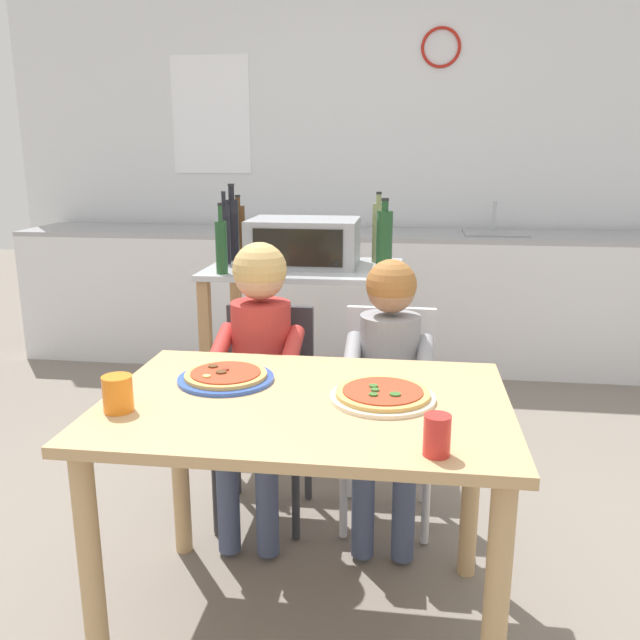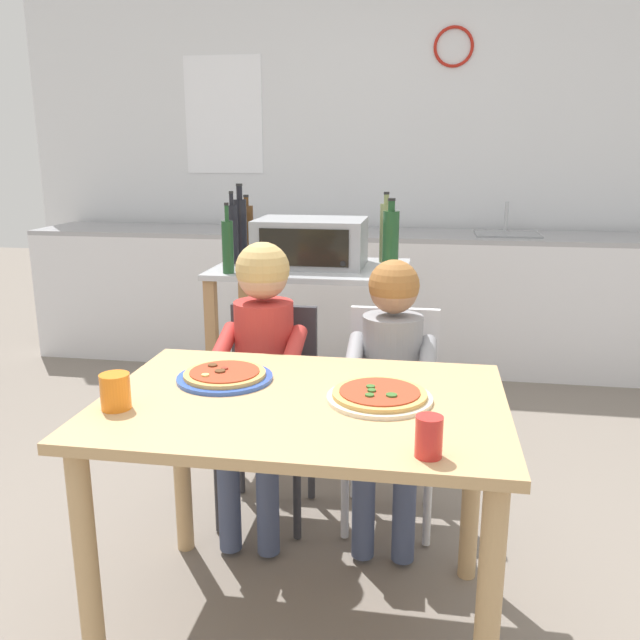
# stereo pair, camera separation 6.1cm
# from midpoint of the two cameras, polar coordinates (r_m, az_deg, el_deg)

# --- Properties ---
(ground_plane) EXTENTS (12.11, 12.11, 0.00)m
(ground_plane) POSITION_cam_midpoint_polar(r_m,az_deg,el_deg) (3.25, 1.65, -11.28)
(ground_plane) COLOR slate
(back_wall_tiled) EXTENTS (5.20, 0.14, 2.70)m
(back_wall_tiled) POSITION_cam_midpoint_polar(r_m,az_deg,el_deg) (4.80, 4.18, 13.67)
(back_wall_tiled) COLOR silver
(back_wall_tiled) RESTS_ON ground
(kitchen_counter) EXTENTS (4.68, 0.60, 1.08)m
(kitchen_counter) POSITION_cam_midpoint_polar(r_m,az_deg,el_deg) (4.50, 3.69, 1.96)
(kitchen_counter) COLOR silver
(kitchen_counter) RESTS_ON ground
(kitchen_island_cart) EXTENTS (0.91, 0.62, 0.87)m
(kitchen_island_cart) POSITION_cam_midpoint_polar(r_m,az_deg,el_deg) (3.21, -1.82, -0.52)
(kitchen_island_cart) COLOR #B7BABF
(kitchen_island_cart) RESTS_ON ground
(toaster_oven) EXTENTS (0.51, 0.38, 0.22)m
(toaster_oven) POSITION_cam_midpoint_polar(r_m,az_deg,el_deg) (3.16, -1.94, 6.69)
(toaster_oven) COLOR #999BA0
(toaster_oven) RESTS_ON kitchen_island_cart
(bottle_brown_beer) EXTENTS (0.07, 0.07, 0.31)m
(bottle_brown_beer) POSITION_cam_midpoint_polar(r_m,az_deg,el_deg) (3.47, -7.52, 7.66)
(bottle_brown_beer) COLOR #4C2D14
(bottle_brown_beer) RESTS_ON kitchen_island_cart
(bottle_tall_green_wine) EXTENTS (0.05, 0.05, 0.31)m
(bottle_tall_green_wine) POSITION_cam_midpoint_polar(r_m,az_deg,el_deg) (2.98, -9.07, 6.29)
(bottle_tall_green_wine) COLOR #1E4723
(bottle_tall_green_wine) RESTS_ON kitchen_island_cart
(bottle_slim_sauce) EXTENTS (0.06, 0.06, 0.34)m
(bottle_slim_sauce) POSITION_cam_midpoint_polar(r_m,az_deg,el_deg) (3.27, 4.49, 7.56)
(bottle_slim_sauce) COLOR olive
(bottle_slim_sauce) RESTS_ON kitchen_island_cart
(bottle_squat_spirits) EXTENTS (0.05, 0.05, 0.35)m
(bottle_squat_spirits) POSITION_cam_midpoint_polar(r_m,az_deg,el_deg) (3.25, -8.73, 7.36)
(bottle_squat_spirits) COLOR black
(bottle_squat_spirits) RESTS_ON kitchen_island_cart
(bottle_clear_vinegar) EXTENTS (0.07, 0.07, 0.33)m
(bottle_clear_vinegar) POSITION_cam_midpoint_polar(r_m,az_deg,el_deg) (3.00, 4.97, 6.86)
(bottle_clear_vinegar) COLOR #1E4723
(bottle_clear_vinegar) RESTS_ON kitchen_island_cart
(bottle_dark_olive_oil) EXTENTS (0.06, 0.06, 0.38)m
(bottle_dark_olive_oil) POSITION_cam_midpoint_polar(r_m,az_deg,el_deg) (3.35, -8.07, 7.84)
(bottle_dark_olive_oil) COLOR black
(bottle_dark_olive_oil) RESTS_ON kitchen_island_cart
(dining_table) EXTENTS (1.12, 0.78, 0.74)m
(dining_table) POSITION_cam_midpoint_polar(r_m,az_deg,el_deg) (1.90, -2.16, -10.09)
(dining_table) COLOR tan
(dining_table) RESTS_ON ground
(dining_chair_left) EXTENTS (0.36, 0.36, 0.81)m
(dining_chair_left) POSITION_cam_midpoint_polar(r_m,az_deg,el_deg) (2.60, -5.32, -6.58)
(dining_chair_left) COLOR #333338
(dining_chair_left) RESTS_ON ground
(dining_chair_right) EXTENTS (0.36, 0.36, 0.81)m
(dining_chair_right) POSITION_cam_midpoint_polar(r_m,az_deg,el_deg) (2.57, 5.24, -6.81)
(dining_chair_right) COLOR silver
(dining_chair_right) RESTS_ON ground
(child_in_red_shirt) EXTENTS (0.32, 0.42, 1.07)m
(child_in_red_shirt) POSITION_cam_midpoint_polar(r_m,az_deg,el_deg) (2.42, -6.05, -2.83)
(child_in_red_shirt) COLOR #424C6B
(child_in_red_shirt) RESTS_ON ground
(child_in_grey_shirt) EXTENTS (0.32, 0.42, 1.01)m
(child_in_grey_shirt) POSITION_cam_midpoint_polar(r_m,az_deg,el_deg) (2.40, 5.20, -4.04)
(child_in_grey_shirt) COLOR #424C6B
(child_in_grey_shirt) RESTS_ON ground
(pizza_plate_blue_rimmed) EXTENTS (0.29, 0.29, 0.03)m
(pizza_plate_blue_rimmed) POSITION_cam_midpoint_polar(r_m,az_deg,el_deg) (2.01, -8.97, -4.85)
(pizza_plate_blue_rimmed) COLOR #3356B7
(pizza_plate_blue_rimmed) RESTS_ON dining_table
(pizza_plate_cream) EXTENTS (0.29, 0.29, 0.03)m
(pizza_plate_cream) POSITION_cam_midpoint_polar(r_m,az_deg,el_deg) (1.85, 4.47, -6.48)
(pizza_plate_cream) COLOR beige
(pizza_plate_cream) RESTS_ON dining_table
(drinking_cup_red) EXTENTS (0.06, 0.06, 0.10)m
(drinking_cup_red) POSITION_cam_midpoint_polar(r_m,az_deg,el_deg) (1.53, 8.90, -9.77)
(drinking_cup_red) COLOR red
(drinking_cup_red) RESTS_ON dining_table
(drinking_cup_orange) EXTENTS (0.08, 0.08, 0.10)m
(drinking_cup_orange) POSITION_cam_midpoint_polar(r_m,az_deg,el_deg) (1.84, -17.91, -6.05)
(drinking_cup_orange) COLOR orange
(drinking_cup_orange) RESTS_ON dining_table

